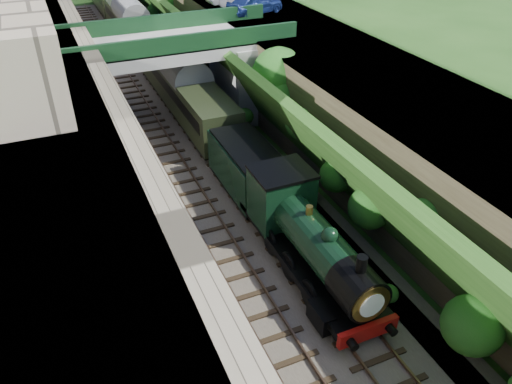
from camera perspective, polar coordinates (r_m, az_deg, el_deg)
ground at (r=20.90m, az=9.92°, el=-18.65°), size 160.00×160.00×0.00m
trackbed at (r=35.27m, az=-7.48°, el=5.59°), size 10.00×90.00×0.20m
retaining_wall at (r=32.95m, az=-17.17°, el=8.87°), size 1.00×90.00×7.00m
street_plateau_left at (r=32.85m, az=-23.18°, el=7.55°), size 6.00×90.00×7.00m
street_plateau_right at (r=37.43m, az=6.51°, el=12.41°), size 8.00×90.00×6.25m
embankment_slope at (r=33.96m, az=1.32°, el=9.55°), size 4.50×90.00×6.36m
track_left at (r=34.79m, az=-10.65°, el=5.15°), size 2.50×90.00×0.20m
track_right at (r=35.50m, az=-5.64°, el=6.18°), size 2.50×90.00×0.20m
road_bridge at (r=37.49m, az=-8.37°, el=13.86°), size 16.00×6.40×7.25m
building_near at (r=25.36m, az=-26.17°, el=13.23°), size 4.00×8.00×4.00m
tree at (r=33.94m, az=2.63°, el=13.12°), size 3.60×3.80×6.60m
car_blue at (r=42.75m, az=-0.15°, el=20.77°), size 5.23×3.32×1.66m
locomotive at (r=23.10m, az=6.08°, el=-5.52°), size 3.10×10.22×3.83m
tender at (r=28.70m, az=-1.00°, el=2.48°), size 2.70×6.00×3.05m
coach_front at (r=39.31m, az=-8.26°, el=11.63°), size 2.90×18.00×3.70m
coach_middle at (r=56.84m, az=-13.93°, el=17.78°), size 2.90×18.00×3.70m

